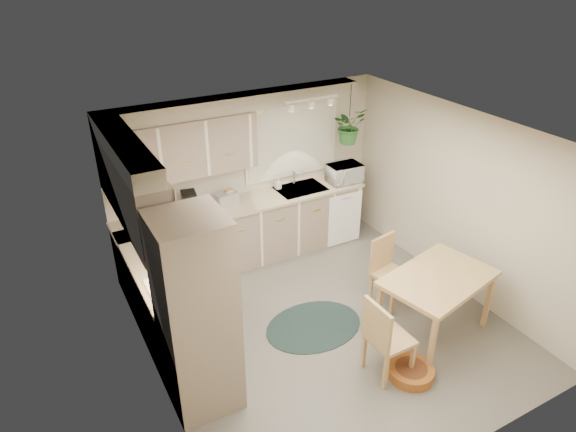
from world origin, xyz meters
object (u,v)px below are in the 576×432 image
object	(u,v)px
chair_back	(392,273)
pet_bed	(411,372)
chair_left	(390,337)
dining_table	(434,305)
microwave	(344,171)
braided_rug	(314,326)

from	to	relation	value
chair_back	pet_bed	distance (m)	1.34
chair_left	chair_back	size ratio (longest dim) A/B	1.04
dining_table	microwave	distance (m)	2.55
dining_table	braided_rug	bearing A→B (deg)	147.44
chair_back	microwave	bearing A→B (deg)	-114.35
dining_table	chair_back	xyz separation A→B (m)	(-0.07, 0.68, 0.06)
chair_left	pet_bed	distance (m)	0.49
pet_bed	braided_rug	bearing A→B (deg)	112.60
chair_back	pet_bed	size ratio (longest dim) A/B	1.83
microwave	braided_rug	bearing A→B (deg)	-130.92
chair_left	microwave	xyz separation A→B (m)	(1.21, 2.67, 0.63)
pet_bed	microwave	xyz separation A→B (m)	(1.03, 2.86, 1.05)
dining_table	chair_back	bearing A→B (deg)	96.23
dining_table	braided_rug	xyz separation A→B (m)	(-1.18, 0.75, -0.39)
chair_left	braided_rug	xyz separation A→B (m)	(-0.32, 1.00, -0.47)
chair_back	pet_bed	xyz separation A→B (m)	(-0.61, -1.12, -0.40)
braided_rug	microwave	world-z (taller)	microwave
braided_rug	chair_back	bearing A→B (deg)	-3.50
braided_rug	pet_bed	bearing A→B (deg)	-67.40
braided_rug	microwave	size ratio (longest dim) A/B	2.44
chair_back	microwave	size ratio (longest dim) A/B	1.83
chair_left	dining_table	bearing A→B (deg)	105.24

